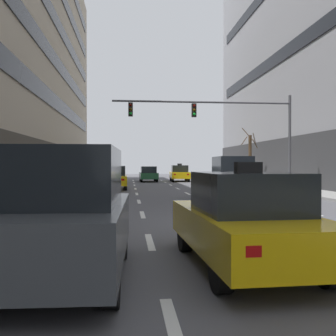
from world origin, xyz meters
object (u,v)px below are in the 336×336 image
taxi_driving_2 (245,220)px  car_driving_0 (148,174)px  taxi_driving_1 (114,178)px  car_driving_3 (68,214)px  car_driving_5 (232,178)px  street_tree_0 (250,158)px  taxi_driving_4 (180,173)px  traffic_signal_0 (226,121)px

taxi_driving_2 → car_driving_0: bearing=90.0°
taxi_driving_1 → car_driving_3: 22.53m
taxi_driving_2 → car_driving_5: (3.26, 13.23, 0.27)m
street_tree_0 → taxi_driving_4: bearing=132.9°
taxi_driving_2 → car_driving_5: car_driving_5 is taller
car_driving_0 → taxi_driving_1: (-3.10, -11.93, 0.06)m
car_driving_3 → traffic_signal_0: bearing=68.7°
car_driving_3 → car_driving_5: car_driving_5 is taller
taxi_driving_1 → car_driving_5: car_driving_5 is taller
car_driving_0 → traffic_signal_0: size_ratio=0.37×
car_driving_5 → traffic_signal_0: size_ratio=0.41×
car_driving_0 → taxi_driving_4: taxi_driving_4 is taller
traffic_signal_0 → street_tree_0: traffic_signal_0 is taller
taxi_driving_4 → car_driving_5: bearing=-90.0°
car_driving_3 → street_tree_0: street_tree_0 is taller
car_driving_3 → car_driving_0: bearing=85.0°
traffic_signal_0 → taxi_driving_1: bearing=149.1°
car_driving_3 → taxi_driving_4: bearing=79.8°
taxi_driving_1 → car_driving_3: car_driving_3 is taller
taxi_driving_2 → street_tree_0: 29.81m
traffic_signal_0 → car_driving_5: bearing=-100.3°
taxi_driving_1 → car_driving_3: (0.10, -22.52, 0.21)m
car_driving_5 → taxi_driving_1: bearing=125.8°
car_driving_3 → traffic_signal_0: size_ratio=0.38×
car_driving_0 → taxi_driving_1: size_ratio=0.94×
car_driving_0 → taxi_driving_2: (0.03, -34.00, 0.05)m
car_driving_0 → car_driving_5: 21.03m
traffic_signal_0 → street_tree_0: bearing=65.4°
car_driving_0 → car_driving_5: (3.29, -20.77, 0.32)m
taxi_driving_4 → car_driving_0: bearing=-171.2°
taxi_driving_4 → street_tree_0: bearing=-47.1°
car_driving_5 → taxi_driving_4: bearing=90.0°
taxi_driving_2 → traffic_signal_0: bearing=77.1°
taxi_driving_4 → street_tree_0: size_ratio=0.92×
taxi_driving_4 → traffic_signal_0: size_ratio=0.40×
traffic_signal_0 → car_driving_3: bearing=-111.3°
taxi_driving_1 → taxi_driving_2: taxi_driving_1 is taller
taxi_driving_2 → taxi_driving_4: (3.26, 34.51, 0.00)m
car_driving_0 → taxi_driving_2: taxi_driving_2 is taller
taxi_driving_4 → taxi_driving_1: bearing=-117.2°
car_driving_0 → car_driving_3: size_ratio=0.97×
car_driving_0 → taxi_driving_1: 12.32m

